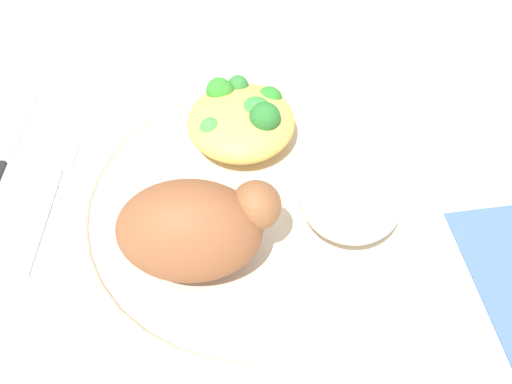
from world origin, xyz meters
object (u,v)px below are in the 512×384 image
at_px(mac_cheese_with_broccoli, 242,118).
at_px(fork, 50,194).
at_px(roasted_chicken, 194,229).
at_px(plate, 256,206).
at_px(rice_pile, 350,197).

bearing_deg(mac_cheese_with_broccoli, fork, -160.87).
relative_size(roasted_chicken, mac_cheese_with_broccoli, 1.18).
height_order(plate, roasted_chicken, roasted_chicken).
bearing_deg(rice_pile, plate, 168.35).
distance_m(rice_pile, mac_cheese_with_broccoli, 0.12).
xyz_separation_m(roasted_chicken, fork, (-0.14, 0.08, -0.06)).
relative_size(rice_pile, mac_cheese_with_broccoli, 0.88).
bearing_deg(roasted_chicken, fork, 150.94).
relative_size(plate, fork, 2.06).
height_order(plate, fork, plate).
bearing_deg(plate, mac_cheese_with_broccoli, 99.23).
height_order(plate, rice_pile, rice_pile).
xyz_separation_m(roasted_chicken, mac_cheese_with_broccoli, (0.03, 0.13, -0.02)).
bearing_deg(roasted_chicken, mac_cheese_with_broccoli, 76.80).
distance_m(roasted_chicken, rice_pile, 0.13).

